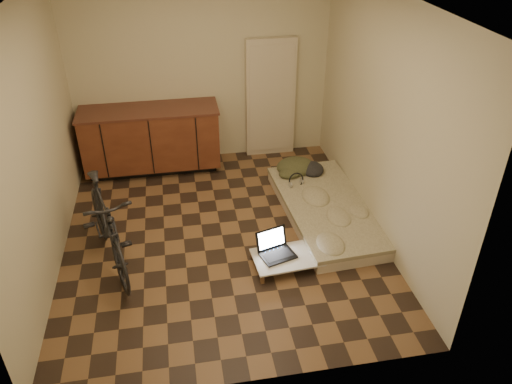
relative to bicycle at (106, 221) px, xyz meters
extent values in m
cube|color=brown|center=(1.20, 0.26, -0.52)|extent=(3.50, 4.00, 0.00)
cube|color=beige|center=(1.20, 2.26, 0.78)|extent=(3.50, 0.00, 2.60)
cube|color=beige|center=(1.20, -1.74, 0.78)|extent=(3.50, 0.00, 2.60)
cube|color=beige|center=(-0.55, 0.26, 0.78)|extent=(0.00, 4.00, 2.60)
cube|color=beige|center=(2.95, 0.26, 0.78)|extent=(0.00, 4.00, 2.60)
cube|color=black|center=(0.45, 2.00, -0.47)|extent=(1.70, 0.48, 0.10)
cube|color=#502416|center=(0.45, 1.96, -0.03)|extent=(1.80, 0.60, 0.78)
cube|color=#522A1E|center=(0.45, 1.96, 0.37)|extent=(1.84, 0.62, 0.03)
cube|color=beige|center=(2.15, 2.20, 0.33)|extent=(0.70, 0.10, 1.70)
imported|color=black|center=(0.00, 0.00, 0.00)|extent=(0.92, 1.69, 1.05)
cube|color=beige|center=(2.50, 0.43, -0.46)|extent=(1.06, 2.05, 0.13)
cube|color=#BBB290|center=(2.50, 0.43, -0.37)|extent=(1.08, 2.07, 0.05)
cube|color=brown|center=(1.51, -0.61, -0.47)|extent=(0.04, 0.04, 0.10)
cube|color=brown|center=(1.47, -0.22, -0.47)|extent=(0.04, 0.04, 0.10)
cube|color=brown|center=(2.15, -0.56, -0.47)|extent=(0.04, 0.04, 0.10)
cube|color=brown|center=(2.12, -0.16, -0.47)|extent=(0.04, 0.04, 0.10)
cube|color=silver|center=(1.81, -0.39, -0.42)|extent=(0.74, 0.51, 0.02)
cube|color=black|center=(1.72, -0.36, -0.40)|extent=(0.41, 0.34, 0.02)
cube|color=black|center=(1.68, -0.22, -0.28)|extent=(0.35, 0.17, 0.22)
cube|color=white|center=(1.68, -0.22, -0.28)|extent=(0.30, 0.13, 0.18)
ellipsoid|color=silver|center=(2.09, -0.38, -0.39)|extent=(0.08, 0.12, 0.04)
camera|label=1|loc=(0.78, -4.34, 2.94)|focal=35.00mm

